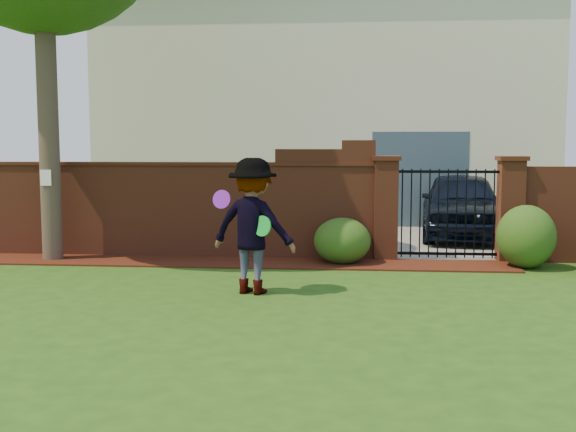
# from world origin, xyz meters

# --- Properties ---
(ground) EXTENTS (80.00, 80.00, 0.01)m
(ground) POSITION_xyz_m (0.00, 0.00, -0.01)
(ground) COLOR #244812
(ground) RESTS_ON ground
(mulch_bed) EXTENTS (11.10, 1.08, 0.03)m
(mulch_bed) POSITION_xyz_m (-0.95, 3.34, 0.01)
(mulch_bed) COLOR #351209
(mulch_bed) RESTS_ON ground
(brick_wall) EXTENTS (8.70, 0.31, 2.16)m
(brick_wall) POSITION_xyz_m (-2.01, 4.00, 0.93)
(brick_wall) COLOR brown
(brick_wall) RESTS_ON ground
(pillar_left) EXTENTS (0.50, 0.50, 1.88)m
(pillar_left) POSITION_xyz_m (2.40, 4.00, 0.96)
(pillar_left) COLOR brown
(pillar_left) RESTS_ON ground
(pillar_right) EXTENTS (0.50, 0.50, 1.88)m
(pillar_right) POSITION_xyz_m (4.60, 4.00, 0.96)
(pillar_right) COLOR brown
(pillar_right) RESTS_ON ground
(iron_gate) EXTENTS (1.78, 0.03, 1.60)m
(iron_gate) POSITION_xyz_m (3.50, 4.00, 0.85)
(iron_gate) COLOR black
(iron_gate) RESTS_ON ground
(driveway) EXTENTS (3.20, 8.00, 0.01)m
(driveway) POSITION_xyz_m (3.50, 8.00, 0.01)
(driveway) COLOR slate
(driveway) RESTS_ON ground
(house) EXTENTS (12.40, 6.40, 6.30)m
(house) POSITION_xyz_m (1.00, 12.00, 3.16)
(house) COLOR #ECE7C6
(house) RESTS_ON ground
(car) EXTENTS (2.20, 4.49, 1.47)m
(car) POSITION_xyz_m (4.24, 7.00, 0.74)
(car) COLOR black
(car) RESTS_ON ground
(paper_notice) EXTENTS (0.20, 0.01, 0.28)m
(paper_notice) POSITION_xyz_m (-3.60, 3.21, 1.50)
(paper_notice) COLOR white
(paper_notice) RESTS_ON tree
(shrub_left) EXTENTS (1.00, 1.00, 0.81)m
(shrub_left) POSITION_xyz_m (1.63, 3.45, 0.41)
(shrub_left) COLOR #1D4615
(shrub_left) RESTS_ON ground
(shrub_middle) EXTENTS (0.98, 0.98, 1.07)m
(shrub_middle) POSITION_xyz_m (4.72, 3.32, 0.54)
(shrub_middle) COLOR #1D4615
(shrub_middle) RESTS_ON ground
(man) EXTENTS (1.38, 1.03, 1.90)m
(man) POSITION_xyz_m (0.39, 0.93, 0.95)
(man) COLOR gray
(man) RESTS_ON ground
(frisbee_purple) EXTENTS (0.28, 0.14, 0.27)m
(frisbee_purple) POSITION_xyz_m (-0.04, 0.98, 1.32)
(frisbee_purple) COLOR purple
(frisbee_purple) RESTS_ON man
(frisbee_green) EXTENTS (0.28, 0.20, 0.29)m
(frisbee_green) POSITION_xyz_m (0.56, 0.73, 0.98)
(frisbee_green) COLOR green
(frisbee_green) RESTS_ON man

